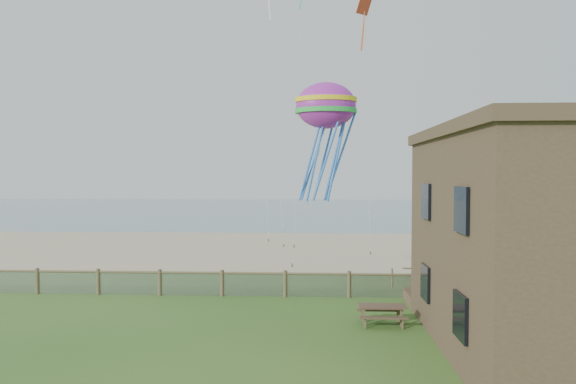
# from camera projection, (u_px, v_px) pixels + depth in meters

# --- Properties ---
(ground) EXTENTS (160.00, 160.00, 0.00)m
(ground) POSITION_uv_depth(u_px,v_px,m) (276.00, 337.00, 18.21)
(ground) COLOR #2E581E
(ground) RESTS_ON ground
(sand_beach) EXTENTS (72.00, 20.00, 0.02)m
(sand_beach) POSITION_uv_depth(u_px,v_px,m) (296.00, 248.00, 40.17)
(sand_beach) COLOR tan
(sand_beach) RESTS_ON ground
(ocean) EXTENTS (160.00, 68.00, 0.02)m
(ocean) POSITION_uv_depth(u_px,v_px,m) (305.00, 209.00, 84.09)
(ocean) COLOR slate
(ocean) RESTS_ON ground
(chainlink_fence) EXTENTS (36.20, 0.20, 1.25)m
(chainlink_fence) POSITION_uv_depth(u_px,v_px,m) (285.00, 285.00, 24.18)
(chainlink_fence) COLOR brown
(chainlink_fence) RESTS_ON ground
(picnic_table) EXTENTS (1.81, 1.37, 0.76)m
(picnic_table) POSITION_uv_depth(u_px,v_px,m) (382.00, 315.00, 19.71)
(picnic_table) COLOR brown
(picnic_table) RESTS_ON ground
(octopus_kite) EXTENTS (3.62, 2.69, 7.10)m
(octopus_kite) POSITION_uv_depth(u_px,v_px,m) (326.00, 138.00, 28.51)
(octopus_kite) COLOR #FF2853
(kite_red) EXTENTS (2.14, 2.24, 3.06)m
(kite_red) POSITION_uv_depth(u_px,v_px,m) (364.00, 20.00, 32.37)
(kite_red) COLOR #BF3C21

